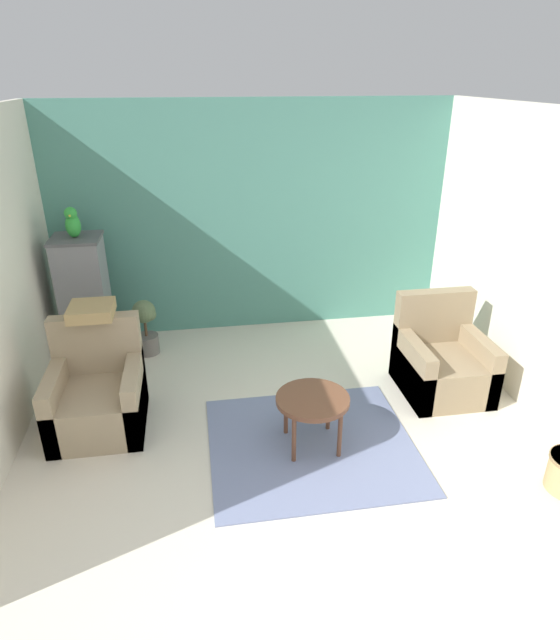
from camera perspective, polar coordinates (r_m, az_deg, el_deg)
The scene contains 11 objects.
ground_plane at distance 3.56m, azimuth 5.17°, elevation -25.75°, with size 20.00×20.00×0.00m, color beige.
wall_back_accent at distance 6.00m, azimuth -2.85°, elevation 10.58°, with size 4.44×0.06×2.52m.
wall_right at distance 5.09m, azimuth 25.26°, elevation 5.54°, with size 0.06×3.58×2.52m.
area_rug at distance 4.45m, azimuth 3.36°, elevation -13.07°, with size 1.64×1.50×0.01m.
coffee_table at distance 4.22m, azimuth 3.50°, elevation -8.82°, with size 0.58×0.58×0.45m.
armchair_left at distance 4.77m, azimuth -18.83°, elevation -7.72°, with size 0.74×0.78×0.89m.
armchair_right at distance 5.23m, azimuth 16.84°, elevation -4.41°, with size 0.74×0.78×0.89m.
birdcage at distance 5.78m, azimuth -20.04°, elevation 2.04°, with size 0.51×0.51×1.30m.
parrot at distance 5.55m, azimuth -21.24°, elevation 9.62°, with size 0.14×0.25×0.30m.
potted_plant at distance 5.80m, azimuth -14.20°, elevation -0.50°, with size 0.27×0.25×0.60m.
throw_pillow at distance 4.71m, azimuth -19.48°, elevation 0.95°, with size 0.36×0.36×0.10m.
Camera 1 is at (-0.65, -2.16, 2.75)m, focal length 30.00 mm.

